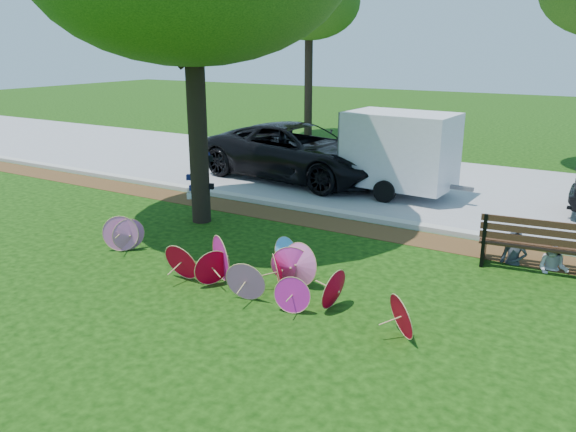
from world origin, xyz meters
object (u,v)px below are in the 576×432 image
object	(u,v)px
parasol_pile	(244,265)
cargo_trailer	(400,149)
person_left	(517,231)
park_bench	(535,242)
black_van	(298,152)
person_right	(557,241)

from	to	relation	value
parasol_pile	cargo_trailer	distance (m)	7.26
cargo_trailer	person_left	size ratio (longest dim) A/B	2.13
parasol_pile	park_bench	xyz separation A→B (m)	(4.25, 3.35, 0.16)
black_van	cargo_trailer	world-z (taller)	cargo_trailer
parasol_pile	cargo_trailer	size ratio (longest dim) A/B	2.42
park_bench	person_left	xyz separation A→B (m)	(-0.35, 0.05, 0.15)
cargo_trailer	park_bench	xyz separation A→B (m)	(4.05, -3.84, -0.78)
cargo_trailer	person_right	bearing A→B (deg)	-37.31
cargo_trailer	person_right	world-z (taller)	cargo_trailer
parasol_pile	park_bench	distance (m)	5.41
park_bench	person_right	bearing A→B (deg)	1.07
black_van	park_bench	xyz separation A→B (m)	(7.42, -4.14, -0.34)
black_van	park_bench	world-z (taller)	black_van
black_van	cargo_trailer	xyz separation A→B (m)	(3.37, -0.30, 0.44)
parasol_pile	park_bench	bearing A→B (deg)	38.29
cargo_trailer	black_van	bearing A→B (deg)	178.40
black_van	person_left	size ratio (longest dim) A/B	4.60
person_right	person_left	bearing A→B (deg)	-174.50
cargo_trailer	park_bench	size ratio (longest dim) A/B	1.43
black_van	park_bench	size ratio (longest dim) A/B	3.10
black_van	person_left	bearing A→B (deg)	-113.09
black_van	park_bench	bearing A→B (deg)	-112.20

